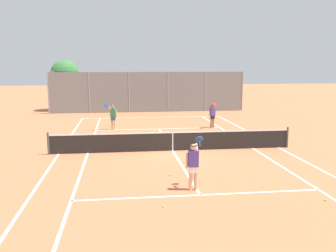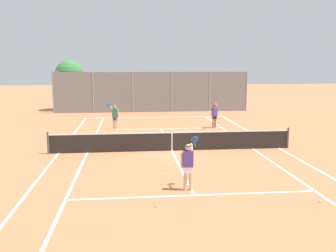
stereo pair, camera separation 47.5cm
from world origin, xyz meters
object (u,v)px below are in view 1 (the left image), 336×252
(loose_tennis_ball_5, at_px, (163,206))
(tree_behind_left, at_px, (63,75))
(tennis_net, at_px, (173,141))
(loose_tennis_ball_1, at_px, (86,133))
(loose_tennis_ball_4, at_px, (171,175))
(player_far_left, at_px, (113,116))
(player_near_side, at_px, (193,163))
(loose_tennis_ball_0, at_px, (219,122))
(loose_tennis_ball_2, at_px, (325,200))
(loose_tennis_ball_3, at_px, (210,125))
(player_far_right, at_px, (213,114))

(loose_tennis_ball_5, relative_size, tree_behind_left, 0.01)
(tennis_net, xyz_separation_m, loose_tennis_ball_1, (-4.69, 5.39, -0.48))
(tennis_net, relative_size, loose_tennis_ball_4, 181.82)
(player_far_left, bearing_deg, player_near_side, -76.89)
(loose_tennis_ball_0, bearing_deg, player_far_left, -163.64)
(tennis_net, height_order, tree_behind_left, tree_behind_left)
(tennis_net, xyz_separation_m, tree_behind_left, (-7.62, 17.44, 2.71))
(loose_tennis_ball_5, bearing_deg, tree_behind_left, 104.28)
(loose_tennis_ball_1, xyz_separation_m, loose_tennis_ball_5, (3.37, -12.66, 0.00))
(loose_tennis_ball_0, relative_size, loose_tennis_ball_5, 1.00)
(player_far_left, relative_size, tree_behind_left, 0.38)
(player_near_side, xyz_separation_m, loose_tennis_ball_1, (-4.57, 11.24, -0.89))
(loose_tennis_ball_2, height_order, loose_tennis_ball_3, same)
(loose_tennis_ball_0, xyz_separation_m, loose_tennis_ball_2, (-0.97, -16.22, 0.00))
(loose_tennis_ball_5, bearing_deg, player_far_right, 70.16)
(tree_behind_left, bearing_deg, loose_tennis_ball_1, -76.38)
(loose_tennis_ball_3, relative_size, tree_behind_left, 0.01)
(player_far_right, bearing_deg, tennis_net, -119.46)
(player_far_right, relative_size, loose_tennis_ball_3, 26.88)
(player_far_left, relative_size, loose_tennis_ball_3, 26.88)
(player_far_right, distance_m, loose_tennis_ball_2, 13.84)
(player_far_right, xyz_separation_m, loose_tennis_ball_5, (-4.93, -13.66, -0.89))
(player_far_right, distance_m, loose_tennis_ball_1, 8.41)
(player_far_right, bearing_deg, player_near_side, -106.97)
(player_far_right, bearing_deg, loose_tennis_ball_5, -109.84)
(player_far_right, bearing_deg, player_far_left, 178.83)
(tennis_net, xyz_separation_m, loose_tennis_ball_0, (4.75, 8.80, -0.48))
(tennis_net, bearing_deg, player_near_side, -91.24)
(loose_tennis_ball_2, relative_size, loose_tennis_ball_3, 1.00)
(tennis_net, height_order, loose_tennis_ball_5, tennis_net)
(player_far_right, height_order, tree_behind_left, tree_behind_left)
(loose_tennis_ball_1, bearing_deg, loose_tennis_ball_5, -75.09)
(player_far_right, xyz_separation_m, loose_tennis_ball_3, (0.03, 0.76, -0.89))
(loose_tennis_ball_3, bearing_deg, tree_behind_left, 137.56)
(player_far_left, xyz_separation_m, loose_tennis_ball_4, (2.34, -10.66, -0.89))
(player_near_side, bearing_deg, tennis_net, 88.76)
(loose_tennis_ball_2, bearing_deg, loose_tennis_ball_5, 178.34)
(player_far_left, height_order, loose_tennis_ball_2, player_far_left)
(loose_tennis_ball_1, bearing_deg, tennis_net, -48.93)
(loose_tennis_ball_3, bearing_deg, loose_tennis_ball_5, -108.98)
(player_near_side, relative_size, loose_tennis_ball_2, 26.88)
(player_near_side, distance_m, loose_tennis_ball_2, 4.30)
(loose_tennis_ball_1, distance_m, loose_tennis_ball_2, 15.36)
(player_near_side, bearing_deg, player_far_right, 73.03)
(player_far_right, distance_m, loose_tennis_ball_5, 14.55)
(tennis_net, height_order, player_far_right, player_far_right)
(loose_tennis_ball_0, height_order, tree_behind_left, tree_behind_left)
(loose_tennis_ball_3, relative_size, loose_tennis_ball_5, 1.00)
(player_far_left, distance_m, tree_behind_left, 12.07)
(loose_tennis_ball_4, bearing_deg, loose_tennis_ball_1, 112.90)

